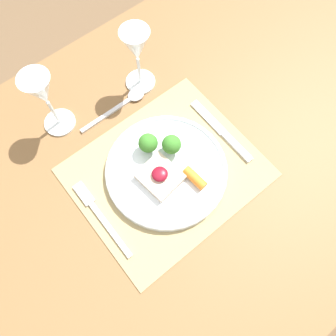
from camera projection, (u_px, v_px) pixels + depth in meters
name	position (u px, v px, depth m)	size (l,w,h in m)	color
ground_plane	(167.00, 232.00, 1.49)	(8.00, 8.00, 0.00)	brown
dining_table	(167.00, 185.00, 0.86)	(1.50, 0.94, 0.76)	brown
placemat	(166.00, 172.00, 0.78)	(0.42, 0.35, 0.00)	#9E895B
dinner_plate	(167.00, 168.00, 0.76)	(0.29, 0.29, 0.07)	silver
fork	(99.00, 213.00, 0.73)	(0.02, 0.21, 0.01)	silver
knife	(225.00, 134.00, 0.81)	(0.02, 0.21, 0.01)	silver
spoon	(127.00, 101.00, 0.84)	(0.19, 0.04, 0.01)	silver
wine_glass_near	(136.00, 50.00, 0.76)	(0.08, 0.08, 0.18)	white
wine_glass_far	(43.00, 94.00, 0.71)	(0.08, 0.08, 0.18)	white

